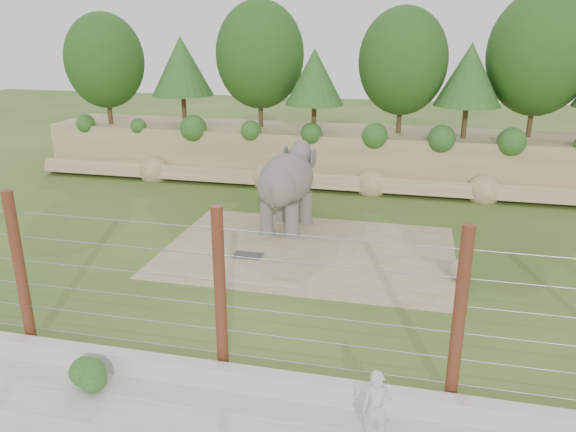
% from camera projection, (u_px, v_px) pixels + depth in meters
% --- Properties ---
extents(ground, '(90.00, 90.00, 0.00)m').
position_uv_depth(ground, '(273.00, 287.00, 16.99)').
color(ground, '#2E5717').
rests_on(ground, ground).
extents(back_embankment, '(30.00, 5.52, 8.77)m').
position_uv_depth(back_embankment, '(350.00, 101.00, 27.25)').
color(back_embankment, '#927556').
rests_on(back_embankment, ground).
extents(dirt_patch, '(10.00, 7.00, 0.02)m').
position_uv_depth(dirt_patch, '(308.00, 251.00, 19.64)').
color(dirt_patch, '#8E7F57').
rests_on(dirt_patch, ground).
extents(drain_grate, '(1.00, 0.60, 0.03)m').
position_uv_depth(drain_grate, '(248.00, 255.00, 19.20)').
color(drain_grate, '#262628').
rests_on(drain_grate, dirt_patch).
extents(elephant, '(2.08, 3.97, 3.07)m').
position_uv_depth(elephant, '(287.00, 191.00, 21.32)').
color(elephant, '#5E5A54').
rests_on(elephant, ground).
extents(stone_ball, '(0.65, 0.65, 0.65)m').
position_uv_depth(stone_ball, '(459.00, 270.00, 17.35)').
color(stone_ball, '#7C6E5D').
rests_on(stone_ball, dirt_patch).
extents(retaining_wall, '(26.00, 0.35, 0.50)m').
position_uv_depth(retaining_wall, '(216.00, 375.00, 12.31)').
color(retaining_wall, '#B2B1A5').
rests_on(retaining_wall, ground).
extents(barrier_fence, '(20.26, 0.26, 4.00)m').
position_uv_depth(barrier_fence, '(220.00, 293.00, 12.20)').
color(barrier_fence, '#4E2311').
rests_on(barrier_fence, ground).
extents(walkway_shrub, '(0.78, 0.78, 0.78)m').
position_uv_depth(walkway_shrub, '(89.00, 374.00, 12.08)').
color(walkway_shrub, '#1D5116').
rests_on(walkway_shrub, walkway).
extents(zookeeper, '(0.58, 0.41, 1.52)m').
position_uv_depth(zookeeper, '(376.00, 408.00, 10.44)').
color(zookeeper, '#A9AEB2').
rests_on(zookeeper, walkway).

